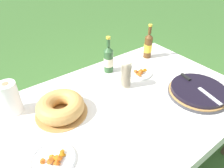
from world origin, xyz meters
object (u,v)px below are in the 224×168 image
snack_plate_left (140,73)px  paper_towel_roll (11,98)px  serving_knife (196,85)px  cider_bottle_green (108,59)px  cup_stack (126,74)px  berry_tart (198,91)px  bundt_cake (61,107)px  cider_bottle_amber (148,46)px  snack_plate_near (53,159)px

snack_plate_left → paper_towel_roll: size_ratio=0.88×
serving_knife → cider_bottle_green: size_ratio=1.22×
cup_stack → snack_plate_left: (0.20, 0.06, -0.09)m
berry_tart → cider_bottle_green: size_ratio=1.35×
bundt_cake → paper_towel_roll: size_ratio=1.51×
cider_bottle_green → cider_bottle_amber: 0.43m
paper_towel_roll → snack_plate_left: bearing=-9.6°
bundt_cake → paper_towel_roll: bearing=140.0°
berry_tart → cup_stack: cup_stack is taller
snack_plate_left → cider_bottle_amber: bearing=35.4°
berry_tart → bundt_cake: bundt_cake is taller
serving_knife → cider_bottle_green: (-0.33, 0.60, 0.05)m
serving_knife → bundt_cake: bundt_cake is taller
berry_tart → serving_knife: 0.05m
bundt_cake → paper_towel_roll: 0.31m
cider_bottle_amber → cider_bottle_green: bearing=178.3°
serving_knife → snack_plate_near: bearing=-81.7°
berry_tart → snack_plate_left: bearing=108.5°
bundt_cake → snack_plate_left: 0.71m
cider_bottle_green → snack_plate_near: bearing=-143.9°
bundt_cake → serving_knife: bearing=-23.3°
serving_knife → paper_towel_roll: (-1.09, 0.56, 0.04)m
cup_stack → cider_bottle_amber: cider_bottle_amber is taller
cup_stack → snack_plate_left: size_ratio=1.12×
snack_plate_left → bundt_cake: bearing=-177.1°
cider_bottle_green → snack_plate_near: 0.88m
serving_knife → snack_plate_near: 1.04m
berry_tart → paper_towel_roll: (-1.08, 0.59, 0.08)m
berry_tart → cider_bottle_amber: 0.63m
berry_tart → cider_bottle_green: cider_bottle_green is taller
bundt_cake → paper_towel_roll: paper_towel_roll is taller
snack_plate_near → berry_tart: bearing=-6.1°
serving_knife → cider_bottle_amber: 0.60m
berry_tart → serving_knife: size_ratio=1.10×
bundt_cake → cider_bottle_amber: cider_bottle_amber is taller
berry_tart → cup_stack: size_ratio=1.90×
serving_knife → snack_plate_left: (-0.15, 0.41, -0.05)m
snack_plate_near → snack_plate_left: snack_plate_left is taller
serving_knife → snack_plate_left: size_ratio=1.94×
snack_plate_near → paper_towel_roll: 0.49m
snack_plate_near → snack_plate_left: 0.94m
serving_knife → paper_towel_roll: 1.23m
serving_knife → bundt_cake: (-0.86, 0.37, -0.01)m
cup_stack → berry_tart: bearing=-47.5°
cup_stack → cider_bottle_amber: 0.51m
cup_stack → cider_bottle_green: bearing=84.8°
cider_bottle_green → snack_plate_left: bearing=-46.9°
cider_bottle_green → paper_towel_roll: (-0.76, -0.03, -0.00)m
snack_plate_left → cider_bottle_green: bearing=133.1°
bundt_cake → cider_bottle_green: (0.53, 0.23, 0.06)m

